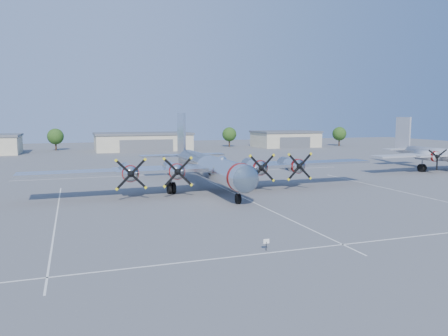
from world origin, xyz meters
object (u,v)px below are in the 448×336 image
object	(u,v)px
tree_east	(229,134)
tree_far_east	(339,134)
main_bomber_b29	(208,189)
twin_engine_east	(436,170)
hangar_east	(285,139)
tree_west	(56,137)
hangar_center	(143,141)
info_placard	(266,242)

from	to	relation	value
tree_east	tree_far_east	bearing A→B (deg)	-11.89
tree_east	tree_far_east	world-z (taller)	same
main_bomber_b29	twin_engine_east	xyz separation A→B (m)	(48.15, 6.80, 0.00)
hangar_east	tree_west	size ratio (longest dim) A/B	3.10
hangar_east	tree_east	xyz separation A→B (m)	(-18.00, 6.04, 1.51)
tree_far_east	hangar_center	bearing A→B (deg)	178.35
tree_west	main_bomber_b29	size ratio (longest dim) A/B	0.14
tree_east	tree_west	bearing A→B (deg)	177.92
tree_west	tree_far_east	world-z (taller)	same
tree_west	main_bomber_b29	world-z (taller)	tree_west
hangar_center	tree_east	world-z (taller)	tree_east
tree_east	main_bomber_b29	world-z (taller)	tree_east
main_bomber_b29	info_placard	size ratio (longest dim) A/B	53.40
twin_engine_east	tree_west	bearing A→B (deg)	131.28
hangar_east	tree_far_east	bearing A→B (deg)	-5.61
hangar_center	info_placard	xyz separation A→B (m)	(-6.46, -103.40, -2.07)
tree_west	main_bomber_b29	bearing A→B (deg)	-74.60
tree_east	main_bomber_b29	bearing A→B (deg)	-111.87
main_bomber_b29	tree_west	bearing A→B (deg)	104.28
hangar_center	hangar_east	world-z (taller)	same
hangar_east	info_placard	size ratio (longest dim) A/B	22.50
main_bomber_b29	info_placard	xyz separation A→B (m)	(-4.17, -28.98, 0.64)
hangar_center	main_bomber_b29	xyz separation A→B (m)	(-2.29, -74.41, -2.71)
tree_west	twin_engine_east	bearing A→B (deg)	-46.88
main_bomber_b29	twin_engine_east	size ratio (longest dim) A/B	1.54
tree_west	hangar_center	bearing A→B (deg)	-17.82
hangar_center	hangar_east	xyz separation A→B (m)	(48.00, 0.00, 0.00)
hangar_center	info_placard	distance (m)	103.62
hangar_east	tree_far_east	distance (m)	20.15
tree_west	tree_east	xyz separation A→B (m)	(55.00, -2.00, 0.00)
hangar_center	tree_east	distance (m)	30.64
hangar_east	tree_east	world-z (taller)	tree_east
hangar_center	tree_far_east	world-z (taller)	tree_far_east
hangar_east	main_bomber_b29	size ratio (longest dim) A/B	0.42
hangar_center	info_placard	size ratio (longest dim) A/B	31.23
tree_east	tree_far_east	size ratio (longest dim) A/B	1.00
hangar_east	twin_engine_east	world-z (taller)	hangar_east
tree_west	tree_east	bearing A→B (deg)	-2.08
hangar_center	twin_engine_east	distance (m)	81.75
hangar_east	tree_east	bearing A→B (deg)	161.46
tree_far_east	twin_engine_east	world-z (taller)	tree_far_east
tree_west	tree_east	world-z (taller)	same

